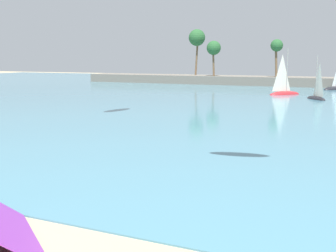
{
  "coord_description": "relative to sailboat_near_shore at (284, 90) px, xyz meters",
  "views": [
    {
      "loc": [
        7.68,
        -1.42,
        5.47
      ],
      "look_at": [
        0.19,
        15.04,
        2.54
      ],
      "focal_mm": 45.11,
      "sensor_mm": 36.0,
      "label": 1
    }
  ],
  "objects": [
    {
      "name": "sailboat_mid_bay",
      "position": [
        5.12,
        -5.65,
        -0.11
      ],
      "size": [
        3.42,
        4.29,
        6.21
      ],
      "color": "black",
      "rests_on": "sea"
    },
    {
      "name": "sea",
      "position": [
        2.61,
        3.21,
        -0.7
      ],
      "size": [
        220.0,
        113.88,
        0.06
      ],
      "primitive_type": "cube",
      "color": "teal",
      "rests_on": "ground"
    },
    {
      "name": "sailboat_near_shore",
      "position": [
        0.0,
        0.0,
        0.0
      ],
      "size": [
        4.68,
        4.7,
        7.4
      ],
      "color": "red",
      "rests_on": "sea"
    }
  ]
}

